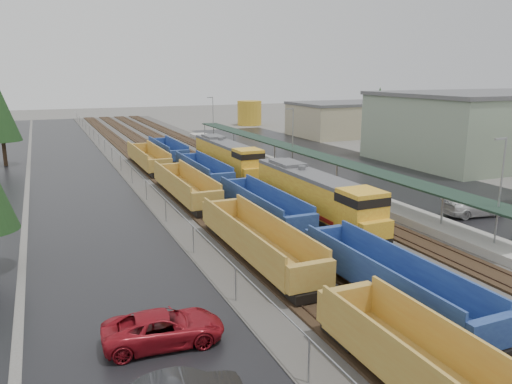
% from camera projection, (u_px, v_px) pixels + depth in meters
% --- Properties ---
extents(ballast_strip, '(20.00, 160.00, 0.08)m').
position_uv_depth(ballast_strip, '(194.00, 165.00, 66.35)').
color(ballast_strip, '#302D2B').
rests_on(ballast_strip, ground).
extents(trackbed, '(14.60, 160.00, 0.22)m').
position_uv_depth(trackbed, '(194.00, 165.00, 66.33)').
color(trackbed, black).
rests_on(trackbed, ground).
extents(west_parking_lot, '(10.00, 160.00, 0.02)m').
position_uv_depth(west_parking_lot, '(75.00, 175.00, 60.57)').
color(west_parking_lot, black).
rests_on(west_parking_lot, ground).
extents(east_commuter_lot, '(16.00, 100.00, 0.02)m').
position_uv_depth(east_commuter_lot, '(357.00, 168.00, 64.77)').
color(east_commuter_lot, black).
rests_on(east_commuter_lot, ground).
extents(station_platform, '(3.00, 80.00, 8.00)m').
position_uv_depth(station_platform, '(292.00, 168.00, 60.94)').
color(station_platform, '#9E9B93').
rests_on(station_platform, ground).
extents(chainlink_fence, '(0.08, 160.04, 2.02)m').
position_uv_depth(chainlink_fence, '(122.00, 161.00, 60.93)').
color(chainlink_fence, gray).
rests_on(chainlink_fence, ground).
extents(industrial_buildings, '(32.52, 75.30, 9.50)m').
position_uv_depth(industrial_buildings, '(493.00, 132.00, 67.32)').
color(industrial_buildings, tan).
rests_on(industrial_buildings, ground).
extents(distant_hills, '(301.00, 140.00, 25.20)m').
position_uv_depth(distant_hills, '(194.00, 101.00, 218.13)').
color(distant_hills, '#475642').
rests_on(distant_hills, ground).
extents(tree_west_far, '(4.84, 4.84, 11.00)m').
position_uv_depth(tree_west_far, '(0.00, 112.00, 64.74)').
color(tree_west_far, '#332316').
rests_on(tree_west_far, ground).
extents(tree_east, '(4.40, 4.40, 10.00)m').
position_uv_depth(tree_east, '(379.00, 111.00, 73.88)').
color(tree_east, '#332316').
rests_on(tree_east, ground).
extents(locomotive_lead, '(2.76, 18.18, 4.12)m').
position_uv_depth(locomotive_lead, '(316.00, 195.00, 41.11)').
color(locomotive_lead, black).
rests_on(locomotive_lead, ground).
extents(locomotive_trail, '(2.76, 18.18, 4.12)m').
position_uv_depth(locomotive_trail, '(228.00, 157.00, 59.85)').
color(locomotive_trail, black).
rests_on(locomotive_trail, ground).
extents(well_string_yellow, '(2.84, 85.19, 2.52)m').
position_uv_depth(well_string_yellow, '(257.00, 242.00, 32.69)').
color(well_string_yellow, '#AB782F').
rests_on(well_string_yellow, ground).
extents(well_string_blue, '(2.69, 96.82, 2.38)m').
position_uv_depth(well_string_blue, '(312.00, 237.00, 34.04)').
color(well_string_blue, navy).
rests_on(well_string_blue, ground).
extents(storage_tank, '(5.64, 5.64, 5.64)m').
position_uv_depth(storage_tank, '(249.00, 113.00, 117.00)').
color(storage_tank, gold).
rests_on(storage_tank, ground).
extents(parked_car_west_c, '(2.99, 5.69, 1.53)m').
position_uv_depth(parked_car_west_c, '(164.00, 328.00, 22.66)').
color(parked_car_west_c, maroon).
rests_on(parked_car_west_c, ground).
extents(parked_car_east_c, '(2.96, 5.81, 1.62)m').
position_uv_depth(parked_car_east_c, '(474.00, 207.00, 43.01)').
color(parked_car_east_c, silver).
rests_on(parked_car_east_c, ground).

